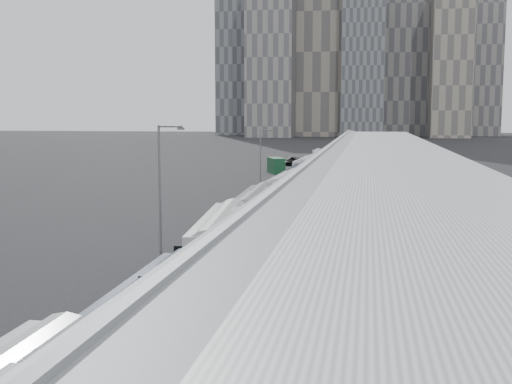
% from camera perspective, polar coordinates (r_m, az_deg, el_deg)
% --- Properties ---
extents(sidewalk, '(10.00, 170.00, 0.12)m').
position_cam_1_polar(sidewalk, '(61.96, 7.92, -2.73)').
color(sidewalk, gray).
rests_on(sidewalk, ground).
extents(lane_line, '(0.12, 160.00, 0.02)m').
position_cam_1_polar(lane_line, '(63.19, -1.65, -2.53)').
color(lane_line, gold).
rests_on(lane_line, ground).
extents(depot, '(12.45, 160.40, 7.20)m').
position_cam_1_polar(depot, '(61.49, 11.69, 0.37)').
color(depot, gray).
rests_on(depot, ground).
extents(skyline, '(145.00, 64.00, 120.00)m').
position_cam_1_polar(skyline, '(333.02, 7.65, 13.75)').
color(skyline, slate).
rests_on(skyline, ground).
extents(bus_1, '(2.78, 12.45, 3.63)m').
position_cam_1_polar(bus_1, '(27.38, -9.45, -11.88)').
color(bus_1, black).
rests_on(bus_1, ground).
extents(bus_2, '(4.13, 13.99, 4.03)m').
position_cam_1_polar(bus_2, '(41.91, -2.95, -4.99)').
color(bus_2, '#BDBDBF').
rests_on(bus_2, ground).
extents(bus_3, '(3.24, 13.69, 3.98)m').
position_cam_1_polar(bus_3, '(54.68, 0.04, -2.22)').
color(bus_3, gray).
rests_on(bus_3, ground).
extents(bus_4, '(3.23, 13.91, 4.04)m').
position_cam_1_polar(bus_4, '(69.82, 2.80, -0.24)').
color(bus_4, '#ABAFB5').
rests_on(bus_4, ground).
extents(bus_5, '(3.03, 13.71, 4.00)m').
position_cam_1_polar(bus_5, '(82.42, 4.02, 0.82)').
color(bus_5, black).
rests_on(bus_5, ground).
extents(bus_6, '(3.44, 13.98, 4.05)m').
position_cam_1_polar(bus_6, '(98.30, 4.69, 1.80)').
color(bus_6, silver).
rests_on(bus_6, ground).
extents(bus_7, '(2.78, 12.41, 3.61)m').
position_cam_1_polar(bus_7, '(112.56, 5.64, 2.32)').
color(bus_7, slate).
rests_on(bus_7, ground).
extents(bus_8, '(3.78, 12.81, 3.69)m').
position_cam_1_polar(bus_8, '(123.79, 5.64, 2.74)').
color(bus_8, '#92939B').
rests_on(bus_8, ground).
extents(tree_1, '(2.75, 2.75, 5.28)m').
position_cam_1_polar(tree_1, '(40.02, 1.75, -2.36)').
color(tree_1, black).
rests_on(tree_1, ground).
extents(tree_2, '(2.33, 2.33, 4.94)m').
position_cam_1_polar(tree_2, '(58.73, 4.59, 0.43)').
color(tree_2, black).
rests_on(tree_2, ground).
extents(tree_3, '(1.66, 1.66, 3.98)m').
position_cam_1_polar(tree_3, '(89.83, 6.66, 2.20)').
color(tree_3, black).
rests_on(tree_3, ground).
extents(tree_4, '(2.20, 2.20, 4.63)m').
position_cam_1_polar(tree_4, '(106.91, 7.04, 3.14)').
color(tree_4, black).
rests_on(tree_4, ground).
extents(tree_5, '(2.03, 2.03, 4.89)m').
position_cam_1_polar(tree_5, '(136.79, 7.72, 4.06)').
color(tree_5, black).
rests_on(tree_5, ground).
extents(street_lamp_near, '(2.04, 0.22, 9.56)m').
position_cam_1_polar(street_lamp_near, '(48.31, -8.37, 1.06)').
color(street_lamp_near, '#59595E').
rests_on(street_lamp_near, ground).
extents(street_lamp_far, '(2.04, 0.22, 8.25)m').
position_cam_1_polar(street_lamp_far, '(95.29, 0.52, 3.52)').
color(street_lamp_far, '#59595E').
rests_on(street_lamp_far, ground).
extents(shipping_container, '(4.01, 5.99, 2.79)m').
position_cam_1_polar(shipping_container, '(114.75, 1.80, 2.37)').
color(shipping_container, '#113820').
rests_on(shipping_container, ground).
extents(suv, '(4.08, 6.43, 1.65)m').
position_cam_1_polar(suv, '(133.98, 3.25, 2.76)').
color(suv, black).
rests_on(suv, ground).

